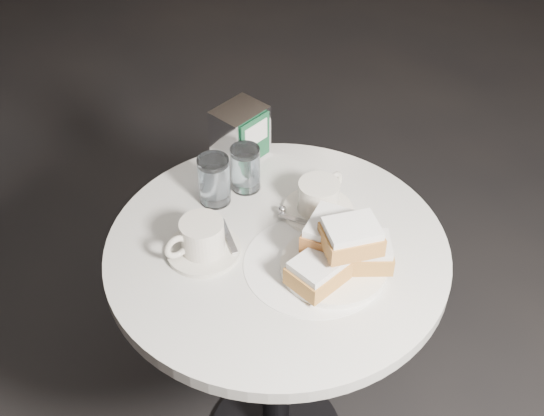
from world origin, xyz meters
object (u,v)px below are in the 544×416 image
at_px(napkin_dispenser, 241,134).
at_px(cafe_table, 277,308).
at_px(beignet_plate, 339,253).
at_px(coffee_cup_left, 202,240).
at_px(coffee_cup_right, 319,200).
at_px(water_glass_right, 245,169).
at_px(water_glass_left, 214,181).

bearing_deg(napkin_dispenser, cafe_table, -122.34).
distance_m(beignet_plate, coffee_cup_left, 0.27).
distance_m(coffee_cup_right, water_glass_right, 0.18).
height_order(water_glass_left, water_glass_right, water_glass_left).
bearing_deg(beignet_plate, water_glass_left, 108.67).
distance_m(cafe_table, water_glass_right, 0.32).
xyz_separation_m(coffee_cup_right, water_glass_left, (-0.17, 0.15, 0.02)).
xyz_separation_m(coffee_cup_left, water_glass_right, (0.17, 0.13, 0.02)).
bearing_deg(beignet_plate, coffee_cup_right, 68.24).
bearing_deg(water_glass_right, coffee_cup_left, -142.51).
bearing_deg(water_glass_right, beignet_plate, -85.22).
height_order(cafe_table, napkin_dispenser, napkin_dispenser).
bearing_deg(beignet_plate, cafe_table, 117.17).
height_order(coffee_cup_left, coffee_cup_right, same).
relative_size(cafe_table, napkin_dispenser, 5.55).
distance_m(cafe_table, beignet_plate, 0.28).
bearing_deg(water_glass_left, napkin_dispenser, 40.75).
relative_size(cafe_table, coffee_cup_right, 3.87).
relative_size(water_glass_right, napkin_dispenser, 0.78).
height_order(beignet_plate, coffee_cup_left, beignet_plate).
xyz_separation_m(beignet_plate, water_glass_left, (-0.11, 0.31, 0.00)).
distance_m(cafe_table, coffee_cup_left, 0.28).
distance_m(coffee_cup_left, coffee_cup_right, 0.27).
bearing_deg(beignet_plate, coffee_cup_left, 137.83).
distance_m(coffee_cup_left, napkin_dispenser, 0.32).
xyz_separation_m(beignet_plate, coffee_cup_right, (0.07, 0.16, -0.02)).
distance_m(water_glass_left, napkin_dispenser, 0.16).
bearing_deg(coffee_cup_left, coffee_cup_right, -6.62).
relative_size(coffee_cup_left, water_glass_left, 1.47).
xyz_separation_m(water_glass_left, water_glass_right, (0.08, 0.00, -0.00)).
bearing_deg(cafe_table, water_glass_left, 102.64).
height_order(coffee_cup_right, water_glass_left, water_glass_left).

